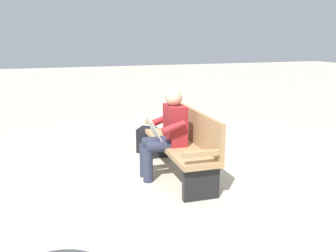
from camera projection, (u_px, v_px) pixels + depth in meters
The scene contains 4 objects.
ground_plane at pixel (178, 175), 4.94m from camera, with size 40.00×40.00×0.00m, color #B7AD99.
bench_near at pixel (184, 142), 4.85m from camera, with size 1.82×0.56×0.90m.
person_seated at pixel (167, 131), 4.74m from camera, with size 0.58×0.59×1.18m.
backpack at pixel (147, 140), 5.95m from camera, with size 0.40×0.39×0.39m.
Camera 1 is at (-4.32, 1.70, 1.81)m, focal length 38.78 mm.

